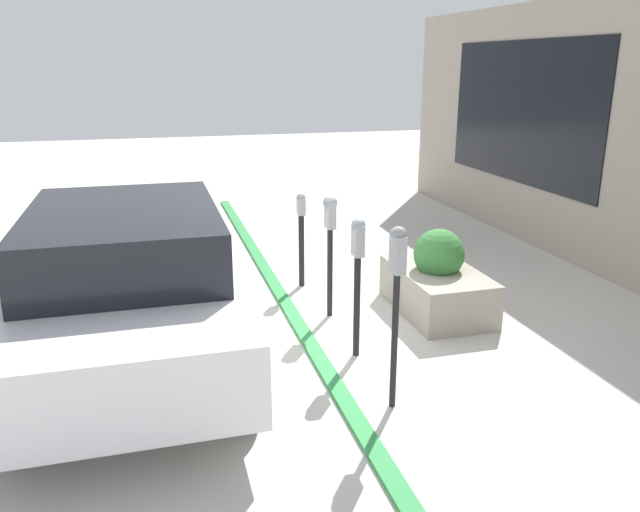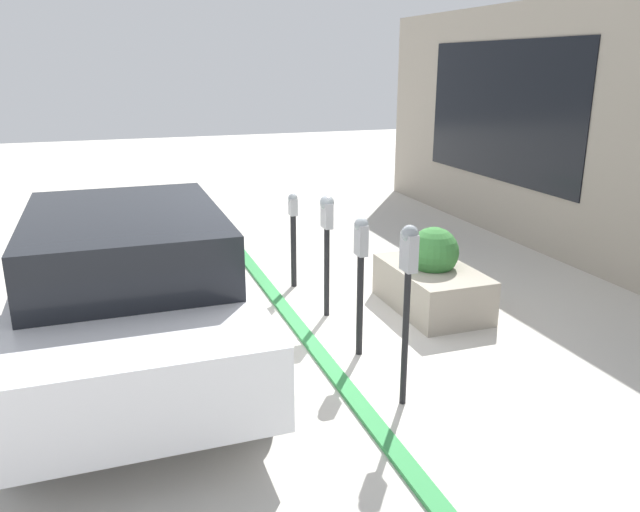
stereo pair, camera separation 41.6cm
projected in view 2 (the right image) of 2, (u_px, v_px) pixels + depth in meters
ground_plane at (312, 336)px, 6.85m from camera, size 40.00×40.00×0.00m
curb_strip at (305, 335)px, 6.82m from camera, size 14.18×0.16×0.04m
parking_meter_nearest at (408, 277)px, 5.15m from camera, size 0.17×0.15×1.62m
parking_meter_second at (361, 264)px, 6.13m from camera, size 0.16×0.14×1.44m
parking_meter_middle at (327, 230)px, 7.10m from camera, size 0.19×0.16×1.45m
parking_meter_fourth at (293, 229)px, 8.14m from camera, size 0.14×0.12×1.26m
planter_box at (432, 280)px, 7.50m from camera, size 1.50×0.89×1.02m
parked_car_front at (129, 283)px, 6.06m from camera, size 4.69×2.04×1.57m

